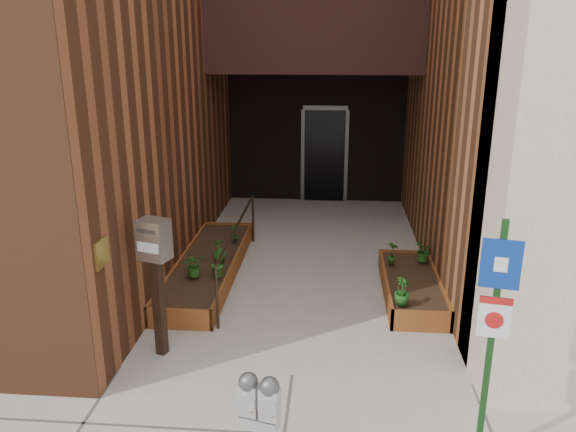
# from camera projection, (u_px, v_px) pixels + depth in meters

# --- Properties ---
(ground) EXTENTS (80.00, 80.00, 0.00)m
(ground) POSITION_uv_depth(u_px,v_px,m) (292.00, 375.00, 6.34)
(ground) COLOR #9E9991
(ground) RESTS_ON ground
(planter_left) EXTENTS (0.90, 3.60, 0.30)m
(planter_left) POSITION_uv_depth(u_px,v_px,m) (208.00, 267.00, 8.99)
(planter_left) COLOR brown
(planter_left) RESTS_ON ground
(planter_right) EXTENTS (0.80, 2.20, 0.30)m
(planter_right) POSITION_uv_depth(u_px,v_px,m) (411.00, 287.00, 8.27)
(planter_right) COLOR brown
(planter_right) RESTS_ON ground
(handrail) EXTENTS (0.04, 3.34, 0.90)m
(handrail) POSITION_uv_depth(u_px,v_px,m) (238.00, 233.00, 8.72)
(handrail) COLOR black
(handrail) RESTS_ON ground
(parking_meter) EXTENTS (0.32, 0.18, 1.38)m
(parking_meter) POSITION_uv_depth(u_px,v_px,m) (259.00, 413.00, 4.03)
(parking_meter) COLOR #B4B4B7
(parking_meter) RESTS_ON ground
(sign_post) EXTENTS (0.31, 0.10, 2.29)m
(sign_post) POSITION_uv_depth(u_px,v_px,m) (494.00, 322.00, 4.63)
(sign_post) COLOR #143914
(sign_post) RESTS_ON ground
(payment_dropbox) EXTENTS (0.40, 0.34, 1.70)m
(payment_dropbox) POSITION_uv_depth(u_px,v_px,m) (155.00, 259.00, 6.42)
(payment_dropbox) COLOR black
(payment_dropbox) RESTS_ON ground
(shrub_left_a) EXTENTS (0.44, 0.44, 0.35)m
(shrub_left_a) POSITION_uv_depth(u_px,v_px,m) (194.00, 265.00, 8.20)
(shrub_left_a) COLOR #265B1A
(shrub_left_a) RESTS_ON planter_left
(shrub_left_b) EXTENTS (0.25, 0.25, 0.40)m
(shrub_left_b) POSITION_uv_depth(u_px,v_px,m) (217.00, 263.00, 8.20)
(shrub_left_b) COLOR #245F1B
(shrub_left_b) RESTS_ON planter_left
(shrub_left_c) EXTENTS (0.28, 0.28, 0.36)m
(shrub_left_c) POSITION_uv_depth(u_px,v_px,m) (219.00, 250.00, 8.75)
(shrub_left_c) COLOR #235518
(shrub_left_c) RESTS_ON planter_left
(shrub_left_d) EXTENTS (0.23, 0.23, 0.32)m
(shrub_left_d) POSITION_uv_depth(u_px,v_px,m) (235.00, 232.00, 9.62)
(shrub_left_d) COLOR #175319
(shrub_left_d) RESTS_ON planter_left
(shrub_right_a) EXTENTS (0.28, 0.28, 0.37)m
(shrub_right_a) POSITION_uv_depth(u_px,v_px,m) (402.00, 291.00, 7.33)
(shrub_right_a) COLOR #1C5117
(shrub_right_a) RESTS_ON planter_right
(shrub_right_b) EXTENTS (0.28, 0.28, 0.37)m
(shrub_right_b) POSITION_uv_depth(u_px,v_px,m) (392.00, 253.00, 8.63)
(shrub_right_b) COLOR #235016
(shrub_right_b) RESTS_ON planter_right
(shrub_right_c) EXTENTS (0.31, 0.31, 0.34)m
(shrub_right_c) POSITION_uv_depth(u_px,v_px,m) (424.00, 251.00, 8.74)
(shrub_right_c) COLOR #235A19
(shrub_right_c) RESTS_ON planter_right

